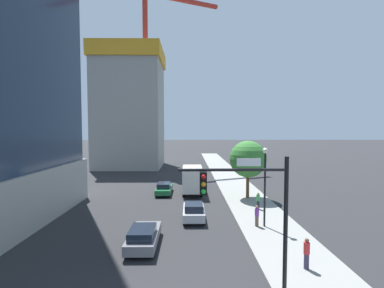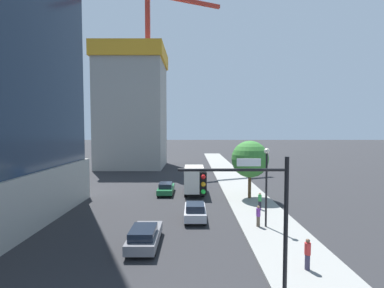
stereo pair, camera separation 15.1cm
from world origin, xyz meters
The scene contains 12 objects.
sidewalk centered at (7.90, 20.00, 0.07)m, with size 5.01×120.00×0.15m, color gray.
construction_building centered at (-11.18, 49.64, 13.84)m, with size 25.76×13.52×34.93m.
traffic_light_pole centered at (4.18, 4.07, 4.65)m, with size 5.11×0.48×6.63m.
street_lamp centered at (7.43, 13.27, 4.28)m, with size 0.44×0.44×6.38m.
street_tree centered at (8.07, 22.51, 4.62)m, with size 4.21×4.21×6.59m.
car_gray centered at (-1.80, 9.85, 0.75)m, with size 1.92×4.61×1.48m.
car_silver centered at (1.72, 15.33, 0.78)m, with size 1.86×4.05×1.57m.
car_green centered at (-1.80, 25.02, 0.70)m, with size 1.84×4.59×1.43m.
box_truck centered at (1.72, 25.88, 1.83)m, with size 2.40×7.89×3.30m.
pedestrian_red_shirt centered at (7.93, 6.55, 1.05)m, with size 0.34×0.34×1.76m.
pedestrian_green_shirt centered at (8.14, 18.03, 1.00)m, with size 0.34×0.34×1.67m.
pedestrian_purple_shirt centered at (6.82, 13.30, 1.02)m, with size 0.34×0.34×1.71m.
Camera 1 is at (1.29, -8.22, 8.02)m, focal length 25.27 mm.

